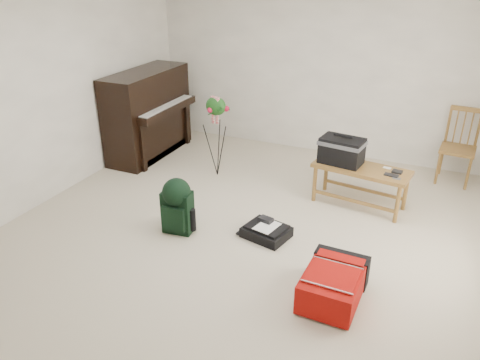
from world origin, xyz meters
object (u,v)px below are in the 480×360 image
at_px(red_suitcase, 335,281).
at_px(flower_stand, 217,137).
at_px(piano, 149,115).
at_px(green_backpack, 177,203).
at_px(dining_chair, 458,147).
at_px(bench, 347,157).
at_px(black_duffel, 266,231).

xyz_separation_m(red_suitcase, flower_stand, (-2.08, 1.86, 0.39)).
relative_size(piano, flower_stand, 1.33).
relative_size(red_suitcase, flower_stand, 0.63).
relative_size(piano, green_backpack, 2.41).
relative_size(dining_chair, green_backpack, 1.56).
distance_m(piano, green_backpack, 2.36).
relative_size(bench, green_backpack, 1.85).
bearing_deg(flower_stand, black_duffel, -25.76).
distance_m(piano, dining_chair, 4.29).
bearing_deg(piano, bench, -7.21).
bearing_deg(flower_stand, bench, 16.54).
relative_size(dining_chair, flower_stand, 0.87).
relative_size(piano, red_suitcase, 2.12).
height_order(bench, red_suitcase, bench).
distance_m(dining_chair, flower_stand, 3.15).
bearing_deg(black_duffel, bench, 75.73).
relative_size(black_duffel, flower_stand, 0.47).
bearing_deg(flower_stand, green_backpack, -59.91).
bearing_deg(dining_chair, red_suitcase, -101.86).
bearing_deg(bench, piano, -179.37).
distance_m(bench, dining_chair, 1.70).
xyz_separation_m(bench, flower_stand, (-1.75, 0.09, -0.05)).
bearing_deg(red_suitcase, black_duffel, 145.12).
xyz_separation_m(dining_chair, red_suitcase, (-0.87, -2.98, -0.32)).
xyz_separation_m(bench, green_backpack, (-1.48, -1.39, -0.26)).
bearing_deg(red_suitcase, flower_stand, 139.69).
distance_m(black_duffel, flower_stand, 1.76).
bearing_deg(red_suitcase, bench, 101.85).
xyz_separation_m(black_duffel, flower_stand, (-1.19, 1.20, 0.48)).
xyz_separation_m(bench, black_duffel, (-0.57, -1.11, -0.53)).
height_order(bench, green_backpack, bench).
bearing_deg(flower_stand, dining_chair, 40.42).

